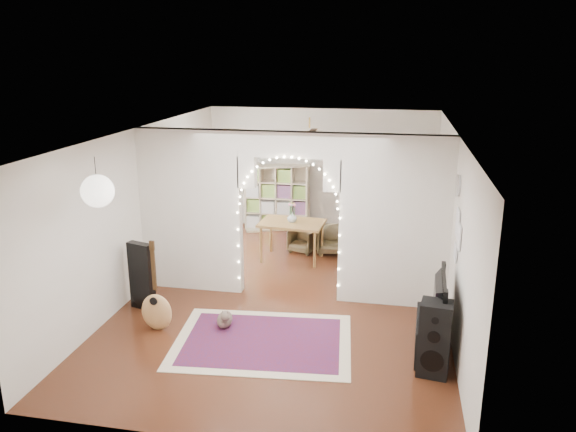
% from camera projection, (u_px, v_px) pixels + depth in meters
% --- Properties ---
extents(floor, '(7.50, 7.50, 0.00)m').
position_uv_depth(floor, '(289.00, 294.00, 9.31)').
color(floor, black).
rests_on(floor, ground).
extents(ceiling, '(5.00, 7.50, 0.02)m').
position_uv_depth(ceiling, '(289.00, 131.00, 8.55)').
color(ceiling, white).
rests_on(ceiling, wall_back).
extents(wall_back, '(5.00, 0.02, 2.70)m').
position_uv_depth(wall_back, '(321.00, 170.00, 12.46)').
color(wall_back, silver).
rests_on(wall_back, floor).
extents(wall_front, '(5.00, 0.02, 2.70)m').
position_uv_depth(wall_front, '(216.00, 323.00, 5.40)').
color(wall_front, silver).
rests_on(wall_front, floor).
extents(wall_left, '(0.02, 7.50, 2.70)m').
position_uv_depth(wall_left, '(143.00, 208.00, 9.39)').
color(wall_left, silver).
rests_on(wall_left, floor).
extents(wall_right, '(0.02, 7.50, 2.70)m').
position_uv_depth(wall_right, '(452.00, 225.00, 8.47)').
color(wall_right, silver).
rests_on(wall_right, floor).
extents(divider_wall, '(5.00, 0.20, 2.70)m').
position_uv_depth(divider_wall, '(289.00, 212.00, 8.91)').
color(divider_wall, silver).
rests_on(divider_wall, floor).
extents(fairy_lights, '(1.64, 0.04, 1.60)m').
position_uv_depth(fairy_lights, '(288.00, 206.00, 8.75)').
color(fairy_lights, '#FFEABF').
rests_on(fairy_lights, divider_wall).
extents(window, '(0.04, 1.20, 1.40)m').
position_uv_depth(window, '(183.00, 177.00, 11.04)').
color(window, white).
rests_on(window, wall_left).
extents(wall_clock, '(0.03, 0.31, 0.31)m').
position_uv_depth(wall_clock, '(458.00, 186.00, 7.70)').
color(wall_clock, white).
rests_on(wall_clock, wall_right).
extents(picture_frames, '(0.02, 0.50, 0.70)m').
position_uv_depth(picture_frames, '(457.00, 236.00, 7.49)').
color(picture_frames, white).
rests_on(picture_frames, wall_right).
extents(paper_lantern, '(0.40, 0.40, 0.40)m').
position_uv_depth(paper_lantern, '(98.00, 191.00, 6.76)').
color(paper_lantern, white).
rests_on(paper_lantern, ceiling).
extents(ceiling_fan, '(1.10, 1.10, 0.30)m').
position_uv_depth(ceiling_fan, '(309.00, 133.00, 10.52)').
color(ceiling_fan, '#BB8E3E').
rests_on(ceiling_fan, ceiling).
extents(area_rug, '(2.58, 2.03, 0.02)m').
position_uv_depth(area_rug, '(263.00, 341.00, 7.78)').
color(area_rug, maroon).
rests_on(area_rug, floor).
extents(guitar_case, '(0.43, 0.25, 1.07)m').
position_uv_depth(guitar_case, '(142.00, 276.00, 8.67)').
color(guitar_case, black).
rests_on(guitar_case, floor).
extents(acoustic_guitar, '(0.47, 0.19, 1.15)m').
position_uv_depth(acoustic_guitar, '(156.00, 298.00, 7.98)').
color(acoustic_guitar, tan).
rests_on(acoustic_guitar, floor).
extents(tabby_cat, '(0.32, 0.50, 0.33)m').
position_uv_depth(tabby_cat, '(225.00, 319.00, 8.14)').
color(tabby_cat, brown).
rests_on(tabby_cat, floor).
extents(floor_speaker, '(0.42, 0.38, 0.97)m').
position_uv_depth(floor_speaker, '(435.00, 339.00, 6.87)').
color(floor_speaker, black).
rests_on(floor_speaker, floor).
extents(media_console, '(0.44, 1.02, 0.50)m').
position_uv_depth(media_console, '(431.00, 336.00, 7.42)').
color(media_console, black).
rests_on(media_console, floor).
extents(tv, '(0.19, 1.08, 0.62)m').
position_uv_depth(tv, '(434.00, 297.00, 7.27)').
color(tv, black).
rests_on(tv, media_console).
extents(bookcase, '(1.46, 0.85, 1.47)m').
position_uv_depth(bookcase, '(277.00, 197.00, 12.57)').
color(bookcase, '#C2AF8D').
rests_on(bookcase, floor).
extents(dining_table, '(1.26, 0.89, 0.76)m').
position_uv_depth(dining_table, '(292.00, 226.00, 10.69)').
color(dining_table, olive).
rests_on(dining_table, floor).
extents(flower_vase, '(0.20, 0.20, 0.19)m').
position_uv_depth(flower_vase, '(292.00, 217.00, 10.65)').
color(flower_vase, white).
rests_on(flower_vase, dining_table).
extents(dining_chair_left, '(0.64, 0.65, 0.47)m').
position_uv_depth(dining_chair_left, '(303.00, 240.00, 11.26)').
color(dining_chair_left, '#493C24').
rests_on(dining_chair_left, floor).
extents(dining_chair_right, '(0.67, 0.68, 0.54)m').
position_uv_depth(dining_chair_right, '(331.00, 240.00, 11.18)').
color(dining_chair_right, '#493C24').
rests_on(dining_chair_right, floor).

